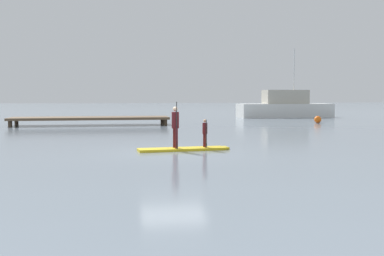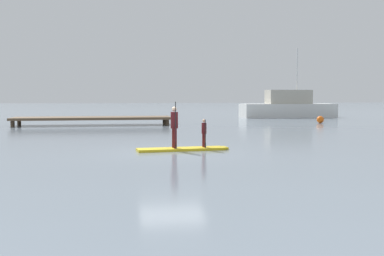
{
  "view_description": "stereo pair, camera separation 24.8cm",
  "coord_description": "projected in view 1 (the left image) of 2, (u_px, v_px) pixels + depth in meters",
  "views": [
    {
      "loc": [
        -2.23,
        -17.53,
        2.16
      ],
      "look_at": [
        1.38,
        3.83,
        0.65
      ],
      "focal_mm": 43.24,
      "sensor_mm": 36.0,
      "label": 1
    },
    {
      "loc": [
        -1.98,
        -17.57,
        2.16
      ],
      "look_at": [
        1.38,
        3.83,
        0.65
      ],
      "focal_mm": 43.24,
      "sensor_mm": 36.0,
      "label": 2
    }
  ],
  "objects": [
    {
      "name": "fishing_boat_green_midground",
      "position": [
        285.0,
        107.0,
        46.35
      ],
      "size": [
        9.56,
        2.94,
        6.89
      ],
      "color": "silver",
      "rests_on": "ground"
    },
    {
      "name": "paddler_child_solo",
      "position": [
        205.0,
        131.0,
        18.51
      ],
      "size": [
        0.22,
        0.4,
        1.13
      ],
      "color": "#4C1419",
      "rests_on": "paddleboard_near"
    },
    {
      "name": "mooring_buoy_mid",
      "position": [
        318.0,
        119.0,
        36.6
      ],
      "size": [
        0.57,
        0.57,
        0.57
      ],
      "primitive_type": "sphere",
      "color": "orange",
      "rests_on": "ground"
    },
    {
      "name": "ground_plane",
      "position": [
        173.0,
        152.0,
        17.77
      ],
      "size": [
        240.0,
        240.0,
        0.0
      ],
      "primitive_type": "plane",
      "color": "slate"
    },
    {
      "name": "paddleboard_near",
      "position": [
        184.0,
        149.0,
        18.33
      ],
      "size": [
        3.7,
        1.14,
        0.1
      ],
      "color": "gold",
      "rests_on": "ground"
    },
    {
      "name": "paddler_adult",
      "position": [
        175.0,
        124.0,
        18.17
      ],
      "size": [
        0.32,
        0.51,
        1.84
      ],
      "color": "#4C1419",
      "rests_on": "paddleboard_near"
    },
    {
      "name": "floating_dock",
      "position": [
        91.0,
        118.0,
        33.79
      ],
      "size": [
        11.38,
        2.73,
        0.61
      ],
      "color": "brown",
      "rests_on": "ground"
    }
  ]
}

